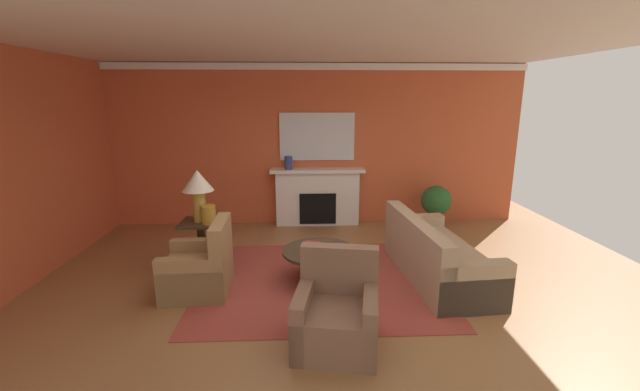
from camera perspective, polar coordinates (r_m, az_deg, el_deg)
name	(u,v)px	position (r m, az deg, el deg)	size (l,w,h in m)	color
ground_plane	(317,287)	(5.45, -0.49, -12.82)	(9.79, 9.79, 0.00)	olive
wall_fireplace	(311,145)	(7.86, -1.32, 7.12)	(8.13, 0.12, 3.07)	#C65633
wall_window	(13,171)	(6.40, -37.41, 2.78)	(0.12, 6.34, 3.07)	#C65633
ceiling_panel	(315,41)	(5.22, -0.69, 21.01)	(8.13, 6.34, 0.06)	white
crown_moulding	(310,67)	(7.75, -1.37, 17.80)	(8.13, 0.08, 0.12)	white
area_rug	(320,280)	(5.61, -0.06, -11.95)	(3.22, 2.72, 0.01)	#993D33
fireplace	(317,198)	(7.84, -0.36, -0.38)	(1.80, 0.35, 1.11)	white
mantel_mirror	(317,137)	(7.76, -0.41, 8.34)	(1.43, 0.04, 0.90)	silver
sofa	(435,257)	(5.81, 16.01, -8.43)	(1.07, 2.17, 0.85)	tan
armchair_near_window	(200,270)	(5.41, -16.58, -10.05)	(0.82, 0.82, 0.95)	#9E7A4C
armchair_facing_fireplace	(337,316)	(4.20, 2.38, -16.73)	(0.93, 0.93, 0.95)	brown
coffee_table	(320,258)	(5.48, -0.07, -8.84)	(1.00, 1.00, 0.45)	#3D2D1E
side_table	(202,241)	(6.16, -16.38, -6.16)	(0.56, 0.56, 0.70)	#3D2D1E
table_lamp	(198,186)	(5.94, -16.91, 1.35)	(0.44, 0.44, 0.75)	#B28E38
vase_mantel_left	(288,163)	(7.64, -4.49, 4.62)	(0.15, 0.15, 0.25)	navy
vase_on_side_table	(209,215)	(5.89, -15.51, -2.61)	(0.20, 0.20, 0.26)	#B7892D
book_red_cover	(316,250)	(5.37, -0.52, -7.71)	(0.20, 0.17, 0.05)	tan
book_art_folio	(312,245)	(5.39, -1.08, -7.01)	(0.21, 0.16, 0.06)	maroon
potted_plant	(436,204)	(7.89, 16.09, -1.11)	(0.56, 0.56, 0.83)	#BCB29E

